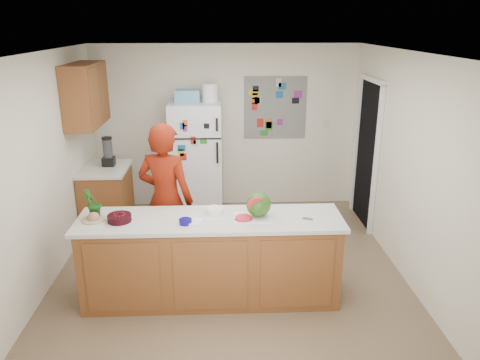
{
  "coord_description": "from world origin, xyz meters",
  "views": [
    {
      "loc": [
        -0.08,
        -4.84,
        2.8
      ],
      "look_at": [
        0.13,
        0.2,
        1.08
      ],
      "focal_mm": 35.0,
      "sensor_mm": 36.0,
      "label": 1
    }
  ],
  "objects_px": {
    "person": "(166,200)",
    "watermelon": "(259,204)",
    "cherry_bowl": "(119,218)",
    "refrigerator": "(197,159)"
  },
  "relations": [
    {
      "from": "person",
      "to": "watermelon",
      "type": "xyz_separation_m",
      "value": [
        1.0,
        -0.59,
        0.17
      ]
    },
    {
      "from": "refrigerator",
      "to": "person",
      "type": "distance_m",
      "value": 1.8
    },
    {
      "from": "person",
      "to": "watermelon",
      "type": "relative_size",
      "value": 7.11
    },
    {
      "from": "person",
      "to": "refrigerator",
      "type": "bearing_deg",
      "value": -80.01
    },
    {
      "from": "refrigerator",
      "to": "watermelon",
      "type": "xyz_separation_m",
      "value": [
        0.74,
        -2.37,
        0.21
      ]
    },
    {
      "from": "refrigerator",
      "to": "cherry_bowl",
      "type": "xyz_separation_m",
      "value": [
        -0.65,
        -2.42,
        0.11
      ]
    },
    {
      "from": "cherry_bowl",
      "to": "refrigerator",
      "type": "bearing_deg",
      "value": 75.07
    },
    {
      "from": "watermelon",
      "to": "cherry_bowl",
      "type": "xyz_separation_m",
      "value": [
        -1.38,
        -0.05,
        -0.1
      ]
    },
    {
      "from": "person",
      "to": "cherry_bowl",
      "type": "distance_m",
      "value": 0.75
    },
    {
      "from": "refrigerator",
      "to": "cherry_bowl",
      "type": "distance_m",
      "value": 2.51
    }
  ]
}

